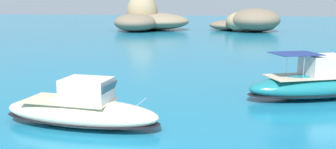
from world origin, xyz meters
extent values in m
ellipsoid|color=#84755B|center=(-19.40, 82.94, 2.29)|extent=(26.71, 24.12, 4.59)
ellipsoid|color=#84755B|center=(-21.48, 84.50, 2.58)|extent=(11.94, 13.21, 5.16)
ellipsoid|color=#9E8966|center=(-21.33, 80.49, 4.79)|extent=(11.15, 11.30, 9.57)
ellipsoid|color=#756651|center=(-21.58, 75.32, 2.25)|extent=(14.42, 15.56, 4.50)
ellipsoid|color=#756651|center=(1.26, 84.65, 1.31)|extent=(9.94, 9.20, 2.62)
ellipsoid|color=#756651|center=(9.04, 81.10, 1.91)|extent=(12.81, 12.89, 3.82)
ellipsoid|color=#756651|center=(8.11, 81.67, 2.91)|extent=(14.33, 17.34, 5.83)
ellipsoid|color=#9E8966|center=(5.23, 80.45, 2.55)|extent=(11.70, 11.35, 5.09)
ellipsoid|color=beige|center=(-3.33, 4.19, 0.81)|extent=(9.69, 3.33, 1.62)
ellipsoid|color=black|center=(-3.33, 4.19, 0.45)|extent=(9.88, 3.40, 0.19)
cube|color=#C6B793|center=(-4.05, 4.22, 1.50)|extent=(5.37, 2.69, 0.06)
cube|color=silver|center=(-2.85, 4.17, 2.20)|extent=(2.77, 2.14, 1.34)
cube|color=#2D4756|center=(-1.50, 4.10, 2.34)|extent=(0.39, 1.88, 0.71)
cylinder|color=silver|center=(0.39, 4.01, 1.68)|extent=(0.13, 2.01, 0.04)
ellipsoid|color=#19727A|center=(11.35, 13.90, 0.93)|extent=(11.30, 7.49, 1.86)
ellipsoid|color=black|center=(11.35, 13.90, 0.51)|extent=(11.53, 7.64, 0.22)
cube|color=#C6B793|center=(10.60, 13.56, 1.72)|extent=(6.62, 5.01, 0.06)
cube|color=silver|center=(11.85, 14.13, 2.51)|extent=(3.73, 3.35, 1.53)
cube|color=navy|center=(9.61, 13.11, 3.46)|extent=(4.04, 3.68, 0.04)
cylinder|color=silver|center=(9.14, 14.16, 2.59)|extent=(0.03, 0.03, 1.75)
cylinder|color=silver|center=(10.08, 12.07, 2.59)|extent=(0.03, 0.03, 1.75)
camera|label=1|loc=(5.92, -14.80, 7.10)|focal=38.98mm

